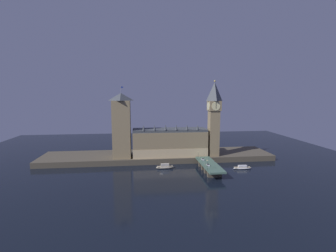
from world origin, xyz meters
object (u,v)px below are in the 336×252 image
object	(u,v)px
victoria_tower	(122,125)
street_lamp_far	(198,154)
boat_upstream	(165,167)
boat_downstream	(242,168)
street_lamp_near	(207,164)
clock_tower	(214,116)
pedestrian_near_rail	(205,165)
car_northbound_trail	(208,165)
car_northbound_lead	(203,159)
pedestrian_mid_walk	(215,161)

from	to	relation	value
victoria_tower	street_lamp_far	bearing A→B (deg)	-16.52
boat_upstream	boat_downstream	xyz separation A→B (m)	(64.91, -8.64, -0.37)
boat_upstream	street_lamp_near	bearing A→B (deg)	-41.10
street_lamp_near	street_lamp_far	bearing A→B (deg)	90.00
victoria_tower	boat_upstream	world-z (taller)	victoria_tower
street_lamp_near	boat_upstream	bearing A→B (deg)	138.90
boat_upstream	clock_tower	bearing A→B (deg)	22.71
pedestrian_near_rail	street_lamp_near	size ratio (longest dim) A/B	0.22
car_northbound_trail	boat_downstream	size ratio (longest dim) A/B	0.29
car_northbound_lead	car_northbound_trail	xyz separation A→B (m)	(0.00, -16.13, -0.05)
clock_tower	pedestrian_near_rail	bearing A→B (deg)	-115.41
car_northbound_trail	victoria_tower	bearing A→B (deg)	150.08
car_northbound_lead	boat_downstream	xyz separation A→B (m)	(32.20, -8.03, -5.93)
boat_upstream	pedestrian_mid_walk	bearing A→B (deg)	-9.98
clock_tower	street_lamp_near	size ratio (longest dim) A/B	9.70
pedestrian_near_rail	clock_tower	bearing A→B (deg)	64.59
pedestrian_near_rail	street_lamp_near	bearing A→B (deg)	-92.96
car_northbound_trail	boat_downstream	bearing A→B (deg)	14.13
clock_tower	car_northbound_trail	xyz separation A→B (m)	(-15.30, -36.83, -35.24)
boat_downstream	street_lamp_far	bearing A→B (deg)	160.81
car_northbound_trail	car_northbound_lead	bearing A→B (deg)	90.00
car_northbound_lead	clock_tower	bearing A→B (deg)	53.53
victoria_tower	pedestrian_mid_walk	distance (m)	88.39
car_northbound_trail	clock_tower	bearing A→B (deg)	67.44
car_northbound_trail	street_lamp_near	size ratio (longest dim) A/B	0.64
victoria_tower	pedestrian_mid_walk	world-z (taller)	victoria_tower
street_lamp_far	boat_upstream	distance (m)	31.12
street_lamp_near	boat_downstream	xyz separation A→B (m)	(35.40, 17.12, -9.76)
car_northbound_trail	street_lamp_near	world-z (taller)	street_lamp_near
street_lamp_near	boat_downstream	size ratio (longest dim) A/B	0.45
car_northbound_trail	pedestrian_mid_walk	bearing A→B (deg)	48.53
street_lamp_near	victoria_tower	bearing A→B (deg)	143.56
street_lamp_far	car_northbound_trail	bearing A→B (deg)	-81.10
clock_tower	pedestrian_mid_walk	world-z (taller)	clock_tower
street_lamp_far	pedestrian_near_rail	bearing A→B (deg)	-88.94
clock_tower	victoria_tower	xyz separation A→B (m)	(-85.17, 3.37, -7.75)
car_northbound_trail	pedestrian_near_rail	world-z (taller)	pedestrian_near_rail
pedestrian_near_rail	boat_upstream	distance (m)	35.38
car_northbound_lead	car_northbound_trail	bearing A→B (deg)	-90.00
car_northbound_lead	boat_downstream	world-z (taller)	car_northbound_lead
street_lamp_near	street_lamp_far	size ratio (longest dim) A/B	1.06
boat_upstream	victoria_tower	bearing A→B (deg)	147.73
victoria_tower	street_lamp_far	xyz separation A→B (m)	(66.67, -19.78, -23.86)
victoria_tower	car_northbound_lead	distance (m)	78.83
victoria_tower	car_northbound_trail	world-z (taller)	victoria_tower
victoria_tower	car_northbound_lead	bearing A→B (deg)	-19.01
car_northbound_trail	street_lamp_far	distance (m)	20.99
clock_tower	pedestrian_mid_walk	bearing A→B (deg)	-104.17
pedestrian_near_rail	boat_downstream	world-z (taller)	pedestrian_near_rail
car_northbound_lead	street_lamp_far	distance (m)	6.44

